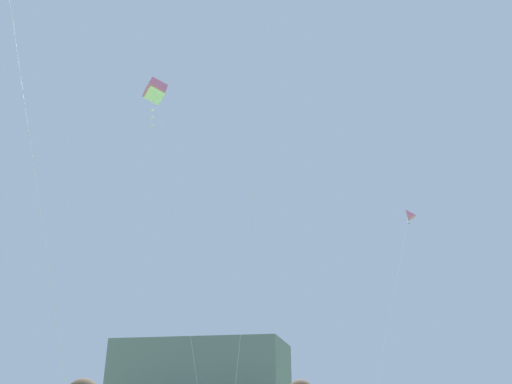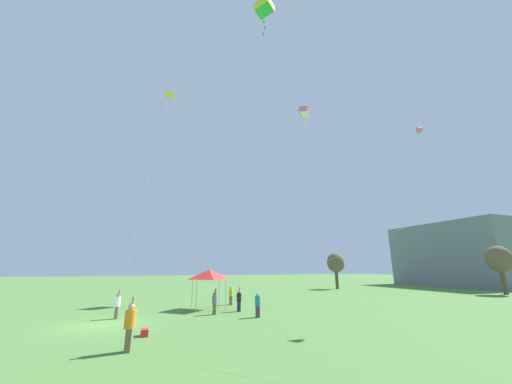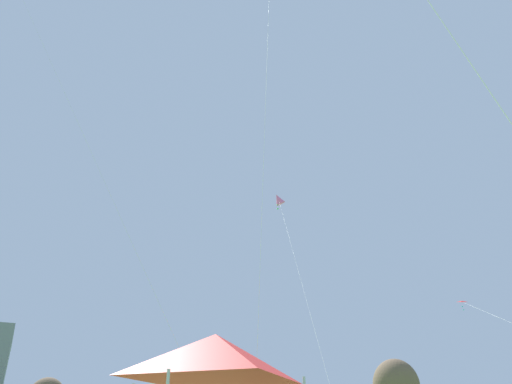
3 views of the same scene
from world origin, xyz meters
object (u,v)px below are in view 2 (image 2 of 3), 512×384
person_grey_shirt (215,302)px  kite_pink_diamond_1 (417,129)px  person_yellow_shirt (231,295)px  kite_pink_box_2 (305,112)px  cooler_box (144,332)px  festival_tent (209,274)px  kite_yellow_box_4 (264,8)px  kite_yellow_delta_3 (170,96)px  person_black_shirt (239,299)px  person_white_shirt (117,304)px  person_teal_shirt (258,304)px  person_orange_shirt (130,324)px

person_grey_shirt → kite_pink_diamond_1: kite_pink_diamond_1 is taller
person_yellow_shirt → kite_pink_box_2: size_ratio=0.06×
cooler_box → kite_pink_box_2: kite_pink_box_2 is taller
festival_tent → kite_yellow_box_4: 26.07m
person_grey_shirt → kite_yellow_delta_3: (-9.77, -4.22, 22.23)m
person_grey_shirt → kite_yellow_delta_3: 24.64m
person_black_shirt → kite_pink_diamond_1: kite_pink_diamond_1 is taller
person_grey_shirt → person_white_shirt: (-0.50, -6.50, 0.03)m
person_grey_shirt → kite_pink_box_2: size_ratio=0.07×
kite_pink_diamond_1 → kite_yellow_delta_3: (-16.18, -19.11, 8.88)m
cooler_box → person_grey_shirt: (-5.37, 4.63, 0.70)m
person_teal_shirt → person_orange_shirt: 9.78m
person_black_shirt → kite_pink_diamond_1: bearing=-2.7°
person_yellow_shirt → person_teal_shirt: bearing=-46.8°
person_teal_shirt → person_white_shirt: person_white_shirt is taller
person_white_shirt → kite_pink_box_2: kite_pink_box_2 is taller
kite_pink_box_2 → kite_yellow_delta_3: bearing=-87.4°
person_teal_shirt → kite_pink_diamond_1: (4.24, 12.33, 13.36)m
person_black_shirt → kite_pink_diamond_1: size_ratio=0.12×
person_white_shirt → cooler_box: bearing=-54.3°
person_orange_shirt → kite_pink_diamond_1: 24.11m
festival_tent → person_yellow_shirt: (-2.18, 2.49, -1.86)m
person_orange_shirt → kite_pink_diamond_1: bearing=53.9°
festival_tent → kite_yellow_box_4: size_ratio=0.11×
person_teal_shirt → person_yellow_shirt: 7.20m
person_orange_shirt → person_white_shirt: person_orange_shirt is taller
cooler_box → person_orange_shirt: (2.71, -0.60, 0.86)m
kite_pink_diamond_1 → kite_yellow_delta_3: size_ratio=0.62×
kite_pink_diamond_1 → kite_pink_box_2: size_ratio=0.57×
person_black_shirt → kite_pink_box_2: size_ratio=0.07×
person_teal_shirt → person_grey_shirt: (-2.17, -2.55, 0.01)m
person_black_shirt → kite_yellow_box_4: (1.58, 1.70, 27.39)m
kite_pink_diamond_1 → kite_yellow_box_4: size_ratio=0.51×
person_yellow_shirt → kite_pink_diamond_1: bearing=0.5°
person_yellow_shirt → person_white_shirt: size_ratio=0.86×
person_white_shirt → kite_yellow_delta_3: bearing=94.2°
kite_yellow_box_4 → person_orange_shirt: bearing=-50.9°
person_yellow_shirt → person_orange_shirt: bearing=-77.4°
person_yellow_shirt → kite_yellow_delta_3: kite_yellow_delta_3 is taller
person_yellow_shirt → kite_yellow_delta_3: 23.73m
festival_tent → person_white_shirt: festival_tent is taller
person_teal_shirt → person_black_shirt: (-3.02, -0.45, 0.02)m
festival_tent → person_grey_shirt: (2.85, -0.08, -1.85)m
cooler_box → kite_yellow_box_4: bearing=118.8°
person_orange_shirt → kite_pink_diamond_1: size_ratio=0.14×
festival_tent → person_yellow_shirt: festival_tent is taller
person_teal_shirt → kite_pink_box_2: kite_pink_box_2 is taller
person_black_shirt → kite_pink_diamond_1: (7.26, 12.78, 13.34)m
person_teal_shirt → person_black_shirt: size_ratio=0.88×
person_yellow_shirt → kite_pink_box_2: kite_pink_box_2 is taller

